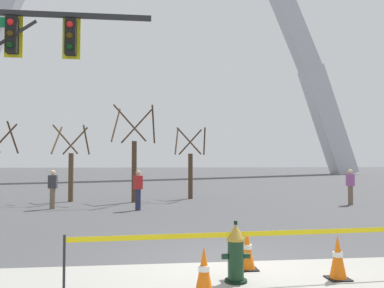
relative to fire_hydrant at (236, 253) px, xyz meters
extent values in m
plane|color=#474749|center=(0.08, 1.39, -0.47)|extent=(240.00, 240.00, 0.00)
cylinder|color=black|center=(0.00, -0.01, -0.44)|extent=(0.36, 0.36, 0.05)
cylinder|color=#14331E|center=(0.00, -0.01, -0.11)|extent=(0.26, 0.26, 0.62)
cylinder|color=#A8842D|center=(0.00, -0.01, 0.22)|extent=(0.30, 0.30, 0.04)
cone|color=#A8842D|center=(0.00, -0.01, 0.35)|extent=(0.30, 0.30, 0.22)
cylinder|color=black|center=(0.00, -0.01, 0.49)|extent=(0.06, 0.06, 0.06)
cylinder|color=#14331E|center=(-0.18, -0.01, -0.04)|extent=(0.10, 0.09, 0.09)
cylinder|color=#14331E|center=(0.18, -0.01, -0.04)|extent=(0.10, 0.09, 0.09)
cylinder|color=#14331E|center=(0.00, 0.19, -0.14)|extent=(0.13, 0.14, 0.13)
cylinder|color=black|center=(0.00, 0.27, -0.14)|extent=(0.15, 0.03, 0.15)
cylinder|color=#232326|center=(-2.66, -0.20, -0.04)|extent=(0.04, 0.04, 0.86)
cube|color=yellow|center=(0.32, -0.01, 0.31)|extent=(5.96, 0.38, 0.08)
cone|color=orange|center=(-0.62, -0.67, -0.09)|extent=(0.28, 0.28, 0.70)
cylinder|color=white|center=(-0.62, -0.67, -0.05)|extent=(0.17, 0.17, 0.08)
cube|color=black|center=(1.72, -0.05, -0.45)|extent=(0.36, 0.36, 0.03)
cone|color=orange|center=(1.72, -0.05, -0.09)|extent=(0.28, 0.28, 0.70)
cylinder|color=white|center=(1.72, -0.05, -0.05)|extent=(0.17, 0.17, 0.08)
cube|color=black|center=(0.38, 0.73, -0.45)|extent=(0.36, 0.36, 0.03)
cone|color=orange|center=(0.38, 0.73, -0.09)|extent=(0.28, 0.28, 0.70)
cylinder|color=white|center=(0.38, 0.73, -0.05)|extent=(0.17, 0.17, 0.08)
cube|color=#232326|center=(-3.70, 3.87, 5.13)|extent=(4.80, 0.12, 0.12)
cylinder|color=#232326|center=(-4.66, 3.87, 4.58)|extent=(1.11, 0.08, 0.81)
cube|color=black|center=(-4.70, 3.87, 4.58)|extent=(0.26, 0.24, 0.90)
cube|color=gold|center=(-4.70, 4.01, 4.58)|extent=(0.44, 0.03, 1.04)
sphere|color=red|center=(-4.70, 3.74, 4.86)|extent=(0.16, 0.16, 0.16)
sphere|color=#392706|center=(-4.70, 3.74, 4.58)|extent=(0.16, 0.16, 0.16)
sphere|color=black|center=(-4.70, 3.74, 4.30)|extent=(0.16, 0.16, 0.16)
cube|color=black|center=(-3.30, 3.87, 4.58)|extent=(0.26, 0.24, 0.90)
cube|color=gold|center=(-3.30, 4.01, 4.58)|extent=(0.44, 0.03, 1.04)
sphere|color=red|center=(-3.30, 3.74, 4.86)|extent=(0.16, 0.16, 0.16)
sphere|color=#392706|center=(-3.30, 3.74, 4.58)|extent=(0.16, 0.16, 0.16)
sphere|color=black|center=(-3.30, 3.74, 4.30)|extent=(0.16, 0.16, 0.16)
cube|color=#B2B5BC|center=(-20.79, 52.66, 21.67)|extent=(7.78, 2.73, 13.78)
cube|color=#B2B5BC|center=(20.96, 52.66, 21.67)|extent=(7.78, 2.73, 13.78)
cube|color=#B2B5BC|center=(26.18, 52.66, 7.44)|extent=(8.15, 3.05, 16.86)
cylinder|color=#473323|center=(-7.34, 13.00, 2.55)|extent=(0.21, 1.30, 1.43)
cylinder|color=#473323|center=(-8.00, 13.81, 2.55)|extent=(1.30, 0.21, 1.43)
cylinder|color=brown|center=(-4.93, 14.09, 0.71)|extent=(0.24, 0.24, 2.34)
cylinder|color=brown|center=(-5.65, 14.23, 2.52)|extent=(0.33, 1.27, 1.41)
cylinder|color=brown|center=(-4.21, 14.02, 2.52)|extent=(0.21, 1.28, 1.41)
cylinder|color=brown|center=(-4.86, 14.81, 2.52)|extent=(1.28, 0.21, 1.41)
cylinder|color=brown|center=(-5.09, 13.38, 2.52)|extent=(1.27, 0.36, 1.41)
cylinder|color=#473323|center=(-1.88, 13.37, 0.99)|extent=(0.24, 0.24, 2.91)
cylinder|color=#473323|center=(-2.77, 13.55, 3.24)|extent=(0.39, 1.56, 1.74)
cylinder|color=#473323|center=(-0.98, 13.28, 3.24)|extent=(0.24, 1.58, 1.74)
cylinder|color=#473323|center=(-1.79, 14.28, 3.24)|extent=(1.58, 0.24, 1.74)
cylinder|color=#473323|center=(-2.07, 12.49, 3.24)|extent=(1.56, 0.42, 1.74)
cylinder|color=#473323|center=(1.01, 14.94, 0.71)|extent=(0.24, 0.24, 2.35)
cylinder|color=#473323|center=(0.29, 15.08, 2.52)|extent=(0.33, 1.27, 1.41)
cylinder|color=#473323|center=(1.73, 14.86, 2.52)|extent=(0.21, 1.28, 1.41)
cylinder|color=#473323|center=(1.08, 15.66, 2.52)|extent=(1.28, 0.21, 1.41)
cylinder|color=#473323|center=(0.85, 14.22, 2.52)|extent=(1.27, 0.36, 1.41)
cylinder|color=brown|center=(-5.15, 11.02, -0.05)|extent=(0.22, 0.22, 0.84)
cube|color=#333338|center=(-5.15, 11.02, 0.64)|extent=(0.37, 0.25, 0.54)
sphere|color=beige|center=(-5.15, 11.02, 1.02)|extent=(0.20, 0.20, 0.20)
cylinder|color=brown|center=(7.79, 11.07, -0.05)|extent=(0.22, 0.22, 0.84)
cube|color=#995193|center=(7.79, 11.07, 0.64)|extent=(0.30, 0.39, 0.54)
sphere|color=beige|center=(7.79, 11.07, 1.02)|extent=(0.20, 0.20, 0.20)
cylinder|color=#232847|center=(-1.66, 10.12, -0.05)|extent=(0.22, 0.22, 0.84)
cube|color=#B22323|center=(-1.66, 10.12, 0.64)|extent=(0.37, 0.27, 0.54)
sphere|color=tan|center=(-1.66, 10.12, 1.02)|extent=(0.20, 0.20, 0.20)
camera|label=1|loc=(-1.51, -6.66, 1.49)|focal=38.92mm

